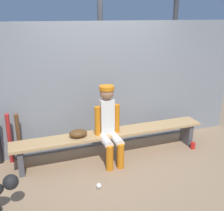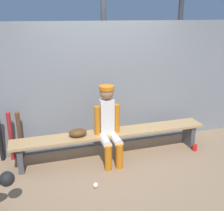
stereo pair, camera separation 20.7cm
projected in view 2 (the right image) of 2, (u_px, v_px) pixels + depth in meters
name	position (u px, v px, depth m)	size (l,w,h in m)	color
ground_plane	(112.00, 156.00, 4.55)	(30.00, 30.00, 0.00)	#937556
chainlink_fence	(104.00, 87.00, 4.63)	(5.17, 0.03, 2.14)	gray
dugout_bench	(112.00, 137.00, 4.44)	(3.17, 0.36, 0.44)	tan
player_seated	(109.00, 123.00, 4.22)	(0.41, 0.55, 1.21)	silver
baseball_glove	(78.00, 133.00, 4.24)	(0.28, 0.20, 0.12)	#593819
bat_wood_dark	(20.00, 135.00, 4.34)	(0.06, 0.06, 0.83)	brown
bat_aluminum_red	(11.00, 137.00, 4.27)	(0.06, 0.06, 0.85)	#B22323
bat_aluminum_black	(0.00, 138.00, 4.24)	(0.06, 0.06, 0.83)	black
baseball	(96.00, 185.00, 3.71)	(0.07, 0.07, 0.07)	white
cup_on_ground	(195.00, 148.00, 4.71)	(0.08, 0.08, 0.11)	red
cup_on_bench	(100.00, 128.00, 4.40)	(0.08, 0.08, 0.11)	red
scoreboard	(148.00, 1.00, 5.11)	(2.09, 0.27, 3.56)	#3F3F42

